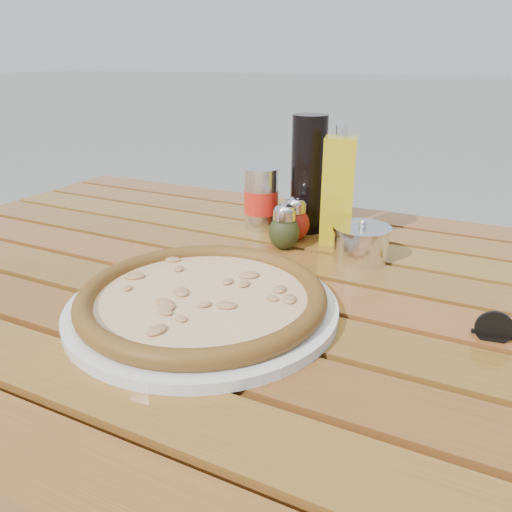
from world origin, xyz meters
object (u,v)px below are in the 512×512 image
at_px(plate, 203,307).
at_px(olive_oil_cruet, 338,190).
at_px(soda_can, 261,199).
at_px(table, 250,322).
at_px(dark_bottle, 308,175).
at_px(pepper_shaker, 295,220).
at_px(pizza, 202,296).
at_px(parmesan_tin, 361,243).
at_px(oregano_shaker, 284,228).

relative_size(plate, olive_oil_cruet, 1.71).
height_order(plate, soda_can, soda_can).
height_order(table, dark_bottle, dark_bottle).
distance_m(table, pepper_shaker, 0.22).
xyz_separation_m(pepper_shaker, soda_can, (-0.08, 0.03, 0.02)).
relative_size(pepper_shaker, dark_bottle, 0.37).
relative_size(plate, pizza, 0.84).
bearing_deg(soda_can, olive_oil_cruet, -2.90).
xyz_separation_m(pizza, olive_oil_cruet, (0.07, 0.34, 0.07)).
distance_m(pepper_shaker, parmesan_tin, 0.14).
bearing_deg(olive_oil_cruet, oregano_shaker, -133.40).
height_order(table, soda_can, soda_can).
distance_m(pizza, olive_oil_cruet, 0.36).
height_order(oregano_shaker, parmesan_tin, oregano_shaker).
bearing_deg(dark_bottle, pizza, -90.38).
relative_size(pizza, oregano_shaker, 5.22).
bearing_deg(oregano_shaker, olive_oil_cruet, 46.60).
bearing_deg(parmesan_tin, plate, -117.16).
bearing_deg(table, olive_oil_cruet, 73.21).
distance_m(soda_can, parmesan_tin, 0.24).
relative_size(olive_oil_cruet, parmesan_tin, 2.17).
height_order(plate, dark_bottle, dark_bottle).
bearing_deg(oregano_shaker, table, -87.81).
bearing_deg(olive_oil_cruet, pepper_shaker, -161.13).
distance_m(pepper_shaker, olive_oil_cruet, 0.10).
bearing_deg(pepper_shaker, parmesan_tin, -18.07).
xyz_separation_m(dark_bottle, parmesan_tin, (0.14, -0.11, -0.08)).
height_order(table, oregano_shaker, oregano_shaker).
distance_m(table, plate, 0.15).
relative_size(table, oregano_shaker, 17.07).
relative_size(oregano_shaker, dark_bottle, 0.37).
distance_m(table, parmesan_tin, 0.22).
relative_size(table, olive_oil_cruet, 6.67).
height_order(dark_bottle, parmesan_tin, dark_bottle).
bearing_deg(olive_oil_cruet, dark_bottle, 152.11).
height_order(pizza, soda_can, soda_can).
xyz_separation_m(pepper_shaker, oregano_shaker, (0.00, -0.05, 0.00)).
bearing_deg(pepper_shaker, soda_can, 159.15).
height_order(olive_oil_cruet, parmesan_tin, olive_oil_cruet).
distance_m(table, olive_oil_cruet, 0.28).
height_order(oregano_shaker, olive_oil_cruet, olive_oil_cruet).
xyz_separation_m(pepper_shaker, parmesan_tin, (0.14, -0.04, -0.01)).
bearing_deg(parmesan_tin, table, -131.41).
distance_m(pepper_shaker, oregano_shaker, 0.05).
relative_size(oregano_shaker, parmesan_tin, 0.85).
relative_size(pepper_shaker, oregano_shaker, 1.00).
bearing_deg(table, pizza, -93.96).
bearing_deg(oregano_shaker, parmesan_tin, 2.60).
bearing_deg(soda_can, table, -68.14).
bearing_deg(soda_can, plate, -76.79).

